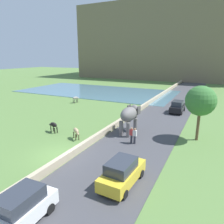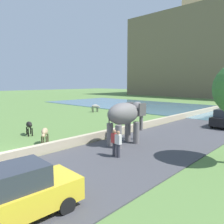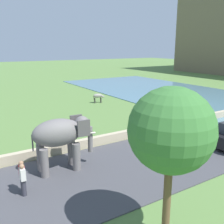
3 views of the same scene
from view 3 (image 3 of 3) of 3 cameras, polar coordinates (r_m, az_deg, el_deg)
The scene contains 7 objects.
barrier_wall at distance 22.05m, azimuth 13.14°, elevation -2.84°, with size 0.40×110.00×0.65m, color tan.
lake at distance 41.12m, azimuth 10.44°, elevation 4.80°, with size 36.00×18.00×0.08m, color slate.
elephant at distance 14.14m, azimuth -11.16°, elevation -5.17°, with size 1.59×3.51×2.99m.
person_beside_elephant at distance 12.62m, azimuth -19.22°, elevation -14.01°, with size 0.36×0.22×1.63m.
person_trailing at distance 12.93m, azimuth -19.37°, elevation -13.30°, with size 0.36×0.22×1.63m.
cow_grey at distance 31.31m, azimuth -3.10°, elevation 3.55°, with size 0.68×1.42×1.15m.
tree_near at distance 8.67m, azimuth 13.03°, elevation -4.08°, with size 2.92×2.92×5.50m.
Camera 3 is at (15.99, 2.94, 6.70)m, focal length 41.03 mm.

